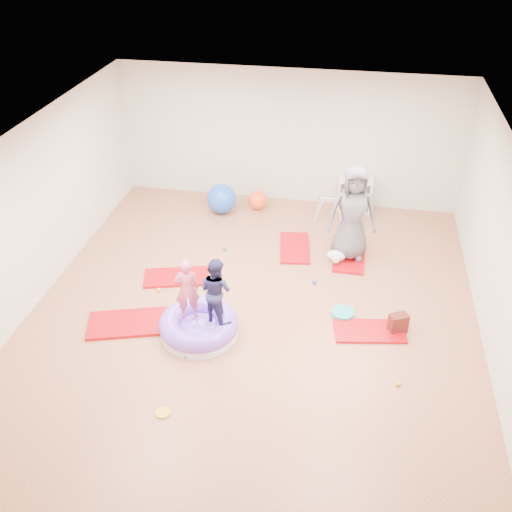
# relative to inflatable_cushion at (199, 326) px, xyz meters

# --- Properties ---
(room) EXTENTS (7.01, 8.01, 2.81)m
(room) POSITION_rel_inflatable_cushion_xyz_m (0.71, 0.62, 1.25)
(room) COLOR #996B49
(room) RESTS_ON ground
(gym_mat_front_left) EXTENTS (1.44, 1.01, 0.05)m
(gym_mat_front_left) POSITION_rel_inflatable_cushion_xyz_m (-1.10, 0.01, -0.12)
(gym_mat_front_left) COLOR #AB0F14
(gym_mat_front_left) RESTS_ON ground
(gym_mat_mid_left) EXTENTS (1.20, 0.82, 0.05)m
(gym_mat_mid_left) POSITION_rel_inflatable_cushion_xyz_m (-0.78, 1.34, -0.12)
(gym_mat_mid_left) COLOR #AB0F14
(gym_mat_mid_left) RESTS_ON ground
(gym_mat_center_back) EXTENTS (0.68, 1.14, 0.04)m
(gym_mat_center_back) POSITION_rel_inflatable_cushion_xyz_m (1.13, 2.65, -0.13)
(gym_mat_center_back) COLOR #AB0F14
(gym_mat_center_back) RESTS_ON ground
(gym_mat_right) EXTENTS (1.14, 0.70, 0.04)m
(gym_mat_right) POSITION_rel_inflatable_cushion_xyz_m (2.54, 0.49, -0.13)
(gym_mat_right) COLOR #AB0F14
(gym_mat_right) RESTS_ON ground
(gym_mat_rear_right) EXTENTS (0.58, 1.12, 0.05)m
(gym_mat_rear_right) POSITION_rel_inflatable_cushion_xyz_m (2.15, 2.54, -0.12)
(gym_mat_rear_right) COLOR #AB0F14
(gym_mat_rear_right) RESTS_ON ground
(inflatable_cushion) EXTENTS (1.20, 1.20, 0.38)m
(inflatable_cushion) POSITION_rel_inflatable_cushion_xyz_m (0.00, 0.00, 0.00)
(inflatable_cushion) COLOR white
(inflatable_cushion) RESTS_ON ground
(child_pink) EXTENTS (0.43, 0.36, 1.00)m
(child_pink) POSITION_rel_inflatable_cushion_xyz_m (-0.15, 0.03, 0.70)
(child_pink) COLOR #CF4F67
(child_pink) RESTS_ON inflatable_cushion
(child_navy) EXTENTS (0.64, 0.60, 1.06)m
(child_navy) POSITION_rel_inflatable_cushion_xyz_m (0.28, 0.03, 0.73)
(child_navy) COLOR #23224E
(child_navy) RESTS_ON inflatable_cushion
(adult_caregiver) EXTENTS (0.94, 0.69, 1.76)m
(adult_caregiver) POSITION_rel_inflatable_cushion_xyz_m (2.12, 2.53, 0.78)
(adult_caregiver) COLOR #545359
(adult_caregiver) RESTS_ON gym_mat_rear_right
(infant) EXTENTS (0.34, 0.34, 0.20)m
(infant) POSITION_rel_inflatable_cushion_xyz_m (1.92, 2.30, -0.00)
(infant) COLOR #CEF2FF
(infant) RESTS_ON gym_mat_rear_right
(ball_pit_balls) EXTENTS (3.96, 2.99, 0.07)m
(ball_pit_balls) POSITION_rel_inflatable_cushion_xyz_m (0.51, 0.78, -0.11)
(ball_pit_balls) COLOR blue
(ball_pit_balls) RESTS_ON ground
(exercise_ball_blue) EXTENTS (0.61, 0.61, 0.61)m
(exercise_ball_blue) POSITION_rel_inflatable_cushion_xyz_m (-0.54, 3.80, 0.16)
(exercise_ball_blue) COLOR blue
(exercise_ball_blue) RESTS_ON ground
(exercise_ball_orange) EXTENTS (0.40, 0.40, 0.40)m
(exercise_ball_orange) POSITION_rel_inflatable_cushion_xyz_m (0.16, 4.08, 0.05)
(exercise_ball_orange) COLOR #FF4B1F
(exercise_ball_orange) RESTS_ON ground
(infant_play_gym) EXTENTS (0.59, 0.56, 0.45)m
(infant_play_gym) POSITION_rel_inflatable_cushion_xyz_m (1.67, 3.96, 0.16)
(infant_play_gym) COLOR silver
(infant_play_gym) RESTS_ON ground
(cube_shelf) EXTENTS (0.69, 0.34, 0.69)m
(cube_shelf) POSITION_rel_inflatable_cushion_xyz_m (2.15, 4.41, 0.20)
(cube_shelf) COLOR silver
(cube_shelf) RESTS_ON ground
(balance_disc) EXTENTS (0.37, 0.37, 0.08)m
(balance_disc) POSITION_rel_inflatable_cushion_xyz_m (2.12, 0.83, -0.11)
(balance_disc) COLOR #27B0A5
(balance_disc) RESTS_ON ground
(backpack) EXTENTS (0.32, 0.27, 0.32)m
(backpack) POSITION_rel_inflatable_cushion_xyz_m (2.95, 0.59, 0.01)
(backpack) COLOR maroon
(backpack) RESTS_ON ground
(yellow_toy) EXTENTS (0.19, 0.19, 0.03)m
(yellow_toy) POSITION_rel_inflatable_cushion_xyz_m (-0.06, -1.60, -0.13)
(yellow_toy) COLOR yellow
(yellow_toy) RESTS_ON ground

